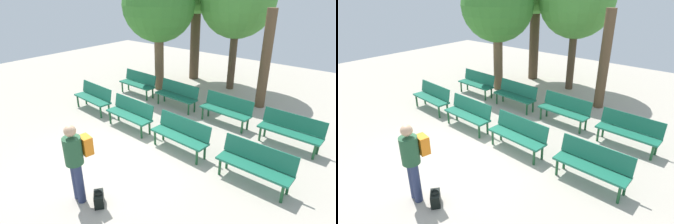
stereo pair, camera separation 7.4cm
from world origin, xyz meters
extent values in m
plane|color=#B2A899|center=(0.00, 0.00, 0.00)|extent=(24.00, 24.00, 0.00)
cube|color=#19664C|center=(-2.84, 1.68, 0.43)|extent=(1.63, 0.57, 0.05)
cube|color=#19664C|center=(-2.82, 1.88, 0.68)|extent=(1.60, 0.25, 0.40)
cylinder|color=#194C28|center=(-3.55, 1.58, 0.20)|extent=(0.06, 0.06, 0.40)
cylinder|color=#194C28|center=(-2.16, 1.47, 0.20)|extent=(0.06, 0.06, 0.40)
cylinder|color=#194C28|center=(-3.53, 1.90, 0.20)|extent=(0.06, 0.06, 0.40)
cylinder|color=#194C28|center=(-2.13, 1.79, 0.20)|extent=(0.06, 0.06, 0.40)
cube|color=#19664C|center=(-0.91, 1.52, 0.43)|extent=(1.62, 0.52, 0.05)
cube|color=#19664C|center=(-0.90, 1.72, 0.68)|extent=(1.60, 0.20, 0.40)
cylinder|color=#194C28|center=(-1.62, 1.40, 0.20)|extent=(0.06, 0.06, 0.40)
cylinder|color=#194C28|center=(-0.22, 1.33, 0.20)|extent=(0.06, 0.06, 0.40)
cylinder|color=#194C28|center=(-1.60, 1.72, 0.20)|extent=(0.06, 0.06, 0.40)
cylinder|color=#194C28|center=(-0.20, 1.65, 0.20)|extent=(0.06, 0.06, 0.40)
cube|color=#19664C|center=(1.01, 1.43, 0.43)|extent=(1.63, 0.54, 0.05)
cube|color=#19664C|center=(1.02, 1.63, 0.68)|extent=(1.60, 0.23, 0.40)
cylinder|color=#194C28|center=(0.30, 1.32, 0.20)|extent=(0.06, 0.06, 0.40)
cylinder|color=#194C28|center=(1.70, 1.22, 0.20)|extent=(0.06, 0.06, 0.40)
cylinder|color=#194C28|center=(0.32, 1.63, 0.20)|extent=(0.06, 0.06, 0.40)
cylinder|color=#194C28|center=(1.72, 1.54, 0.20)|extent=(0.06, 0.06, 0.40)
cube|color=#19664C|center=(3.02, 1.36, 0.43)|extent=(1.61, 0.48, 0.05)
cube|color=#19664C|center=(3.02, 1.56, 0.68)|extent=(1.60, 0.16, 0.40)
cylinder|color=#194C28|center=(2.31, 1.22, 0.20)|extent=(0.06, 0.06, 0.40)
cylinder|color=#194C28|center=(3.71, 1.19, 0.20)|extent=(0.06, 0.06, 0.40)
cylinder|color=#194C28|center=(2.32, 1.54, 0.20)|extent=(0.06, 0.06, 0.40)
cylinder|color=#194C28|center=(3.72, 1.51, 0.20)|extent=(0.06, 0.06, 0.40)
cube|color=#19664C|center=(-2.75, 3.72, 0.43)|extent=(1.62, 0.53, 0.05)
cube|color=#19664C|center=(-2.74, 3.92, 0.68)|extent=(1.60, 0.21, 0.40)
cylinder|color=#194C28|center=(-3.46, 3.60, 0.20)|extent=(0.06, 0.06, 0.40)
cylinder|color=#194C28|center=(-2.06, 3.52, 0.20)|extent=(0.06, 0.06, 0.40)
cylinder|color=#194C28|center=(-3.44, 3.92, 0.20)|extent=(0.06, 0.06, 0.40)
cylinder|color=#194C28|center=(-2.04, 3.84, 0.20)|extent=(0.06, 0.06, 0.40)
cube|color=#19664C|center=(-0.79, 3.64, 0.43)|extent=(1.63, 0.55, 0.05)
cube|color=#19664C|center=(-0.78, 3.84, 0.68)|extent=(1.60, 0.23, 0.40)
cylinder|color=#194C28|center=(-1.50, 3.53, 0.20)|extent=(0.06, 0.06, 0.40)
cylinder|color=#194C28|center=(-0.11, 3.44, 0.20)|extent=(0.06, 0.06, 0.40)
cylinder|color=#194C28|center=(-1.48, 3.85, 0.20)|extent=(0.06, 0.06, 0.40)
cylinder|color=#194C28|center=(-0.08, 3.75, 0.20)|extent=(0.06, 0.06, 0.40)
cube|color=#19664C|center=(1.14, 3.56, 0.43)|extent=(1.63, 0.55, 0.05)
cube|color=#19664C|center=(1.16, 3.76, 0.68)|extent=(1.60, 0.23, 0.40)
cylinder|color=#194C28|center=(0.43, 3.45, 0.20)|extent=(0.06, 0.06, 0.40)
cylinder|color=#194C28|center=(1.83, 3.36, 0.20)|extent=(0.06, 0.06, 0.40)
cylinder|color=#194C28|center=(0.45, 3.77, 0.20)|extent=(0.06, 0.06, 0.40)
cylinder|color=#194C28|center=(1.85, 3.67, 0.20)|extent=(0.06, 0.06, 0.40)
cube|color=#19664C|center=(3.10, 3.40, 0.43)|extent=(1.62, 0.51, 0.05)
cube|color=#19664C|center=(3.11, 3.60, 0.68)|extent=(1.60, 0.20, 0.40)
cylinder|color=#194C28|center=(2.40, 3.28, 0.20)|extent=(0.06, 0.06, 0.40)
cylinder|color=#194C28|center=(3.80, 3.21, 0.20)|extent=(0.06, 0.06, 0.40)
cylinder|color=#194C28|center=(2.41, 3.60, 0.20)|extent=(0.06, 0.06, 0.40)
cylinder|color=#194C28|center=(3.81, 3.53, 0.20)|extent=(0.06, 0.06, 0.40)
cylinder|color=brown|center=(1.42, 5.62, 1.65)|extent=(0.33, 0.33, 3.29)
cylinder|color=#4C3A28|center=(-2.28, 6.94, 1.68)|extent=(0.42, 0.42, 3.36)
cylinder|color=brown|center=(-2.56, 4.83, 1.23)|extent=(0.36, 0.36, 2.45)
sphere|color=#387A2D|center=(-2.56, 4.83, 3.27)|extent=(2.72, 2.72, 2.72)
cylinder|color=#4C3A28|center=(-0.31, 6.70, 1.30)|extent=(0.29, 0.29, 2.60)
sphere|color=#478E38|center=(-0.31, 6.70, 3.44)|extent=(2.80, 2.80, 2.80)
cylinder|color=navy|center=(0.63, -1.26, 0.42)|extent=(0.16, 0.16, 0.85)
cylinder|color=navy|center=(0.48, -1.23, 0.42)|extent=(0.16, 0.16, 0.85)
cylinder|color=#235133|center=(0.55, -1.24, 1.12)|extent=(0.39, 0.39, 0.55)
sphere|color=tan|center=(0.55, -1.24, 1.54)|extent=(0.22, 0.22, 0.22)
cube|color=orange|center=(0.60, -0.99, 1.15)|extent=(0.31, 0.23, 0.36)
cube|color=black|center=(0.98, -1.10, 0.13)|extent=(0.36, 0.34, 0.26)
torus|color=black|center=(0.98, -1.10, 0.28)|extent=(0.16, 0.16, 0.02)
camera|label=1|loc=(4.75, -3.63, 3.92)|focal=30.39mm
camera|label=2|loc=(4.81, -3.58, 3.92)|focal=30.39mm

